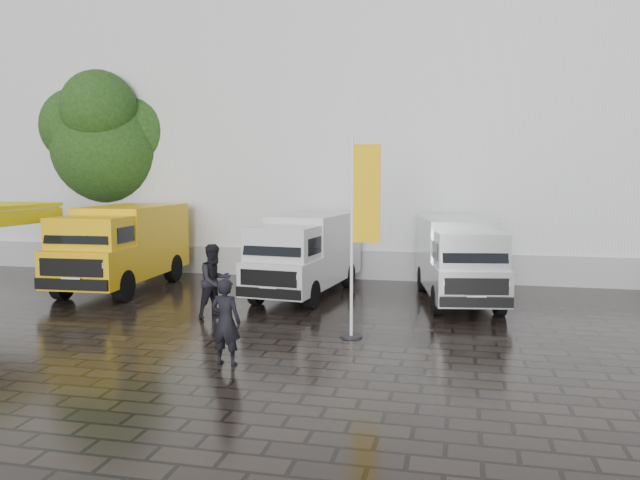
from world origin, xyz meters
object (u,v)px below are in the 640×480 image
object	(u,v)px
van_white	(306,255)
person_tent	(215,281)
van_yellow	(122,248)
person_front	(226,322)
van_silver	(458,261)
flagpole	(360,228)

from	to	relation	value
van_white	person_tent	world-z (taller)	van_white
van_yellow	person_front	world-z (taller)	van_yellow
van_silver	person_front	xyz separation A→B (m)	(-4.29, -7.19, -0.35)
van_yellow	van_white	distance (m)	5.97
van_white	person_front	bearing A→B (deg)	-81.92
van_white	van_silver	xyz separation A→B (m)	(4.50, 0.00, -0.03)
flagpole	person_front	world-z (taller)	flagpole
person_front	van_silver	bearing A→B (deg)	-115.21
van_white	flagpole	distance (m)	5.36
flagpole	van_yellow	bearing A→B (deg)	153.17
flagpole	person_tent	bearing A→B (deg)	163.41
van_yellow	person_front	distance (m)	9.18
van_yellow	van_silver	distance (m)	10.47
person_front	person_tent	bearing A→B (deg)	-59.09
van_white	person_front	xyz separation A→B (m)	(0.21, -7.19, -0.37)
van_yellow	person_tent	size ratio (longest dim) A/B	3.02
van_silver	van_yellow	bearing A→B (deg)	172.32
person_front	person_tent	xyz separation A→B (m)	(-1.77, 3.74, 0.10)
person_tent	person_front	bearing A→B (deg)	-119.51
person_front	person_tent	distance (m)	4.14
van_white	van_silver	world-z (taller)	van_white
van_white	person_tent	distance (m)	3.79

